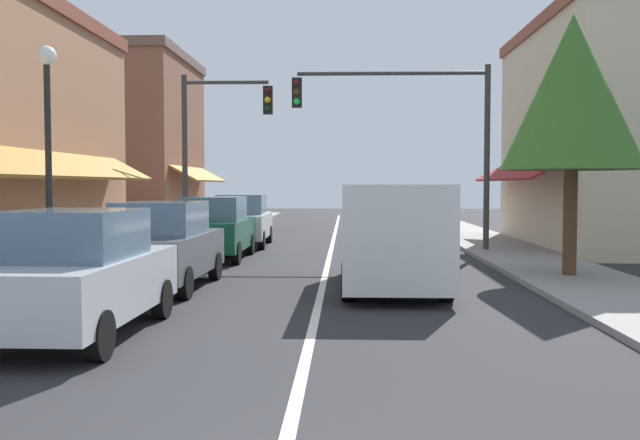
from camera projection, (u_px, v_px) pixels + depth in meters
name	position (u px, v px, depth m)	size (l,w,h in m)	color
ground_plane	(331.00, 252.00, 22.21)	(80.00, 80.00, 0.00)	#28282B
sidewalk_left	(157.00, 249.00, 22.41)	(2.60, 56.00, 0.12)	gray
sidewalk_right	(507.00, 251.00, 22.00)	(2.60, 56.00, 0.12)	gray
lane_center_stripe	(331.00, 252.00, 22.21)	(0.14, 52.00, 0.01)	silver
storefront_right_block	(598.00, 134.00, 23.68)	(5.59, 10.20, 7.62)	beige
storefront_far_left	(139.00, 143.00, 32.32)	(5.71, 8.20, 8.04)	brown
parked_car_nearest_left	(78.00, 274.00, 9.78)	(1.83, 4.13, 1.77)	#B7BABF
parked_car_second_left	(162.00, 246.00, 14.32)	(1.85, 4.14, 1.77)	#4C5156
parked_car_third_left	(216.00, 228.00, 19.97)	(1.79, 4.10, 1.77)	#0F4C33
parked_car_far_left	(242.00, 221.00, 24.24)	(1.85, 4.14, 1.77)	silver
van_in_lane	(392.00, 232.00, 14.32)	(2.03, 5.19, 2.12)	silver
traffic_signal_mast_arm	(418.00, 123.00, 21.63)	(6.06, 0.50, 5.77)	#333333
traffic_signal_left_corner	(213.00, 135.00, 22.99)	(3.00, 0.50, 5.68)	#333333
street_lamp_left_near	(48.00, 128.00, 13.16)	(0.36, 0.36, 4.69)	black
tree_right_near	(572.00, 93.00, 15.44)	(3.08, 3.08, 5.83)	#4C331E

